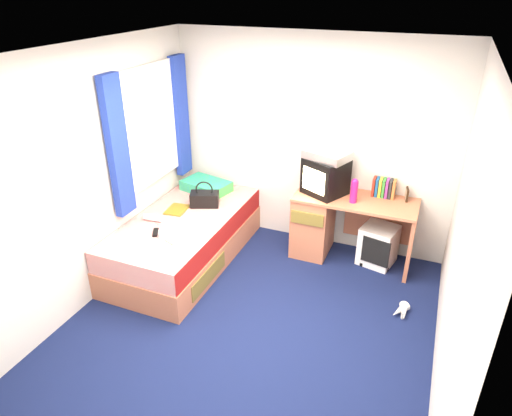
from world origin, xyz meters
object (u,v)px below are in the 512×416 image
at_px(desk, 329,222).
at_px(white_heels, 402,311).
at_px(vcr, 327,155).
at_px(water_bottle, 153,218).
at_px(towel, 179,231).
at_px(picture_frame, 407,194).
at_px(magazine, 177,210).
at_px(bed, 185,238).
at_px(handbag, 205,198).
at_px(pillow, 206,186).
at_px(crt_tv, 325,176).
at_px(colour_swatch_fan, 168,240).
at_px(aerosol_can, 344,188).
at_px(storage_cube, 378,245).
at_px(pink_water_bottle, 354,192).
at_px(remote_control, 156,232).

bearing_deg(desk, white_heels, -40.56).
height_order(vcr, water_bottle, vcr).
bearing_deg(towel, picture_frame, 31.61).
bearing_deg(picture_frame, white_heels, -91.83).
relative_size(desk, magazine, 4.64).
distance_m(bed, vcr, 1.81).
relative_size(towel, magazine, 1.10).
bearing_deg(bed, white_heels, -1.62).
relative_size(bed, white_heels, 8.46).
height_order(vcr, towel, vcr).
distance_m(picture_frame, handbag, 2.21).
distance_m(pillow, desk, 1.54).
xyz_separation_m(crt_tv, colour_swatch_fan, (-1.25, -1.23, -0.40)).
bearing_deg(desk, crt_tv, -179.84).
height_order(pillow, aerosol_can, aerosol_can).
relative_size(pillow, storage_cube, 1.26).
bearing_deg(desk, bed, -152.90).
relative_size(towel, water_bottle, 1.54).
bearing_deg(picture_frame, colour_swatch_fan, -158.22).
height_order(towel, magazine, towel).
xyz_separation_m(pillow, white_heels, (2.47, -0.77, -0.56)).
distance_m(crt_tv, white_heels, 1.58).
xyz_separation_m(bed, pink_water_bottle, (1.70, 0.63, 0.60)).
bearing_deg(bed, pink_water_bottle, 20.37).
height_order(pillow, vcr, vcr).
xyz_separation_m(aerosol_can, white_heels, (0.81, -0.85, -0.79)).
xyz_separation_m(pillow, water_bottle, (-0.16, -0.90, -0.03)).
relative_size(pillow, white_heels, 2.38).
bearing_deg(desk, towel, -139.06).
distance_m(vcr, handbag, 1.46).
bearing_deg(aerosol_can, colour_swatch_fan, -138.92).
bearing_deg(vcr, remote_control, -121.32).
distance_m(storage_cube, picture_frame, 0.65).
relative_size(bed, remote_control, 12.50).
bearing_deg(remote_control, crt_tv, 10.48).
distance_m(pink_water_bottle, water_bottle, 2.14).
bearing_deg(crt_tv, magazine, -130.84).
relative_size(vcr, towel, 1.48).
bearing_deg(bed, desk, 27.10).
bearing_deg(bed, magazine, 142.99).
bearing_deg(pillow, desk, 1.26).
bearing_deg(remote_control, magazine, 69.07).
relative_size(colour_swatch_fan, remote_control, 1.38).
height_order(magazine, white_heels, magazine).
bearing_deg(vcr, crt_tv, -96.68).
bearing_deg(storage_cube, desk, -165.24).
bearing_deg(vcr, towel, -117.27).
distance_m(pink_water_bottle, aerosol_can, 0.20).
height_order(remote_control, white_heels, remote_control).
relative_size(picture_frame, magazine, 0.50).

